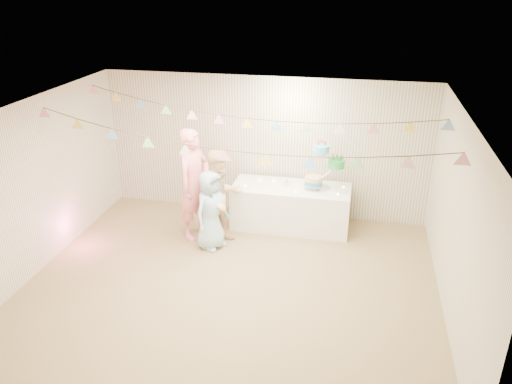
% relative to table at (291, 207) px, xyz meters
% --- Properties ---
extents(floor, '(6.00, 6.00, 0.00)m').
position_rel_table_xyz_m(floor, '(-0.59, -1.98, -0.39)').
color(floor, olive).
rests_on(floor, ground).
extents(ceiling, '(6.00, 6.00, 0.00)m').
position_rel_table_xyz_m(ceiling, '(-0.59, -1.98, 2.21)').
color(ceiling, silver).
rests_on(ceiling, ground).
extents(back_wall, '(6.00, 6.00, 0.00)m').
position_rel_table_xyz_m(back_wall, '(-0.59, 0.52, 0.91)').
color(back_wall, silver).
rests_on(back_wall, ground).
extents(front_wall, '(6.00, 6.00, 0.00)m').
position_rel_table_xyz_m(front_wall, '(-0.59, -4.48, 0.91)').
color(front_wall, silver).
rests_on(front_wall, ground).
extents(left_wall, '(5.00, 5.00, 0.00)m').
position_rel_table_xyz_m(left_wall, '(-3.59, -1.98, 0.91)').
color(left_wall, silver).
rests_on(left_wall, ground).
extents(right_wall, '(5.00, 5.00, 0.00)m').
position_rel_table_xyz_m(right_wall, '(2.41, -1.98, 0.91)').
color(right_wall, silver).
rests_on(right_wall, ground).
extents(table, '(2.08, 0.83, 0.78)m').
position_rel_table_xyz_m(table, '(0.00, 0.00, 0.00)').
color(table, white).
rests_on(table, floor).
extents(cake_stand, '(0.74, 0.43, 0.82)m').
position_rel_table_xyz_m(cake_stand, '(0.55, 0.05, 0.77)').
color(cake_stand, silver).
rests_on(cake_stand, table).
extents(cake_bottom, '(0.31, 0.31, 0.15)m').
position_rel_table_xyz_m(cake_bottom, '(0.40, -0.01, 0.45)').
color(cake_bottom, teal).
rests_on(cake_bottom, cake_stand).
extents(cake_middle, '(0.27, 0.27, 0.22)m').
position_rel_table_xyz_m(cake_middle, '(0.73, 0.14, 0.72)').
color(cake_middle, green).
rests_on(cake_middle, cake_stand).
extents(cake_top_tier, '(0.25, 0.25, 0.19)m').
position_rel_table_xyz_m(cake_top_tier, '(0.49, 0.02, 0.99)').
color(cake_top_tier, '#4DC1F4').
rests_on(cake_top_tier, cake_stand).
extents(platter, '(0.35, 0.35, 0.02)m').
position_rel_table_xyz_m(platter, '(-0.46, -0.05, 0.37)').
color(platter, white).
rests_on(platter, table).
extents(posy, '(0.12, 0.12, 0.14)m').
position_rel_table_xyz_m(posy, '(-0.11, 0.05, 0.43)').
color(posy, white).
rests_on(posy, table).
extents(person_adult_a, '(0.67, 0.82, 1.93)m').
position_rel_table_xyz_m(person_adult_a, '(-1.56, -0.67, 0.58)').
color(person_adult_a, pink).
rests_on(person_adult_a, floor).
extents(person_adult_b, '(1.02, 1.02, 1.66)m').
position_rel_table_xyz_m(person_adult_b, '(-1.06, -0.84, 0.44)').
color(person_adult_b, '#E1B78B').
rests_on(person_adult_b, floor).
extents(person_child, '(0.69, 0.79, 1.36)m').
position_rel_table_xyz_m(person_child, '(-1.18, -1.01, 0.29)').
color(person_child, '#9FCCE2').
rests_on(person_child, floor).
extents(bunting_back, '(5.60, 1.10, 0.40)m').
position_rel_table_xyz_m(bunting_back, '(-0.59, -0.88, 1.96)').
color(bunting_back, pink).
rests_on(bunting_back, ceiling).
extents(bunting_front, '(5.60, 0.90, 0.36)m').
position_rel_table_xyz_m(bunting_front, '(-0.59, -2.18, 1.93)').
color(bunting_front, '#72A5E5').
rests_on(bunting_front, ceiling).
extents(tealight_0, '(0.04, 0.04, 0.03)m').
position_rel_table_xyz_m(tealight_0, '(-0.80, -0.15, 0.40)').
color(tealight_0, '#FFD88C').
rests_on(tealight_0, table).
extents(tealight_1, '(0.04, 0.04, 0.03)m').
position_rel_table_xyz_m(tealight_1, '(-0.35, 0.18, 0.40)').
color(tealight_1, '#FFD88C').
rests_on(tealight_1, table).
extents(tealight_2, '(0.04, 0.04, 0.03)m').
position_rel_table_xyz_m(tealight_2, '(0.10, -0.22, 0.40)').
color(tealight_2, '#FFD88C').
rests_on(tealight_2, table).
extents(tealight_3, '(0.04, 0.04, 0.03)m').
position_rel_table_xyz_m(tealight_3, '(0.35, 0.22, 0.40)').
color(tealight_3, '#FFD88C').
rests_on(tealight_3, table).
extents(tealight_4, '(0.04, 0.04, 0.03)m').
position_rel_table_xyz_m(tealight_4, '(0.82, -0.18, 0.40)').
color(tealight_4, '#FFD88C').
rests_on(tealight_4, table).
extents(tealight_5, '(0.04, 0.04, 0.03)m').
position_rel_table_xyz_m(tealight_5, '(0.90, 0.15, 0.40)').
color(tealight_5, '#FFD88C').
rests_on(tealight_5, table).
extents(tealight_6, '(0.04, 0.04, 0.03)m').
position_rel_table_xyz_m(tealight_6, '(-0.60, 0.16, 0.40)').
color(tealight_6, '#FFD88C').
rests_on(tealight_6, table).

